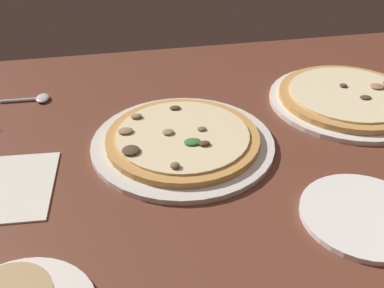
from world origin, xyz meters
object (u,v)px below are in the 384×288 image
(pizza_main, at_px, (182,140))
(pizza_side, at_px, (349,98))
(side_plate, at_px, (364,215))
(paper_menu, at_px, (14,186))
(spoon, at_px, (37,99))

(pizza_main, distance_m, pizza_side, 0.38)
(pizza_side, bearing_deg, side_plate, 66.10)
(pizza_main, bearing_deg, paper_menu, 12.77)
(side_plate, relative_size, paper_menu, 1.08)
(pizza_side, xyz_separation_m, spoon, (0.64, -0.14, -0.01))
(pizza_main, distance_m, side_plate, 0.33)
(pizza_main, xyz_separation_m, pizza_side, (-0.37, -0.09, 0.00))
(pizza_side, height_order, spoon, pizza_side)
(spoon, bearing_deg, side_plate, 136.82)
(pizza_main, bearing_deg, side_plate, 133.49)
(pizza_side, relative_size, spoon, 3.21)
(side_plate, distance_m, spoon, 0.68)
(side_plate, bearing_deg, pizza_side, -113.90)
(pizza_main, bearing_deg, spoon, -40.12)
(pizza_main, distance_m, paper_menu, 0.29)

